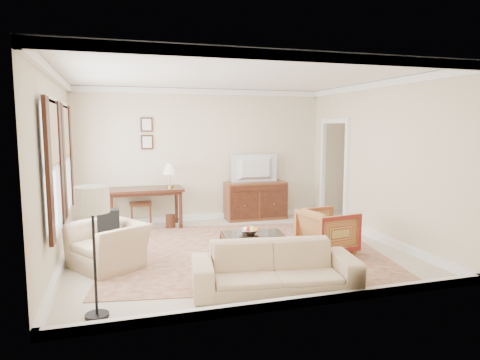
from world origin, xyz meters
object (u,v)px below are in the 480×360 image
striped_armchair (328,229)px  tv (256,160)px  sofa (275,260)px  coffee_table (253,239)px  writing_desk (145,194)px  club_armchair (108,238)px  sideboard (255,200)px

striped_armchair → tv: bearing=-2.6°
striped_armchair → sofa: bearing=123.5°
coffee_table → sofa: (-0.14, -1.33, 0.09)m
writing_desk → striped_armchair: size_ratio=1.88×
tv → club_armchair: bearing=38.7°
tv → club_armchair: 4.16m
sideboard → club_armchair: size_ratio=1.33×
tv → club_armchair: tv is taller
coffee_table → tv: bearing=70.3°
tv → sofa: (-1.14, -4.11, -0.94)m
sideboard → striped_armchair: 2.86m
coffee_table → sofa: bearing=-96.1°
writing_desk → sofa: writing_desk is taller
writing_desk → coffee_table: (1.45, -2.61, -0.40)m
sideboard → writing_desk: bearing=-175.7°
club_armchair → coffee_table: bearing=50.9°
writing_desk → tv: size_ratio=1.49×
coffee_table → sofa: 1.34m
tv → striped_armchair: bearing=95.9°
writing_desk → sideboard: size_ratio=1.11×
writing_desk → club_armchair: size_ratio=1.47×
tv → coffee_table: size_ratio=0.96×
club_armchair → tv: bearing=95.8°
sideboard → sofa: 4.28m
writing_desk → club_armchair: (-0.72, -2.37, -0.27)m
striped_armchair → sideboard: bearing=-2.6°
tv → coffee_table: tv is taller
striped_armchair → sofa: size_ratio=0.39×
sideboard → sofa: sideboard is taller
club_armchair → sofa: (2.03, -1.57, -0.04)m
sideboard → tv: 0.93m
coffee_table → sideboard: bearing=70.4°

